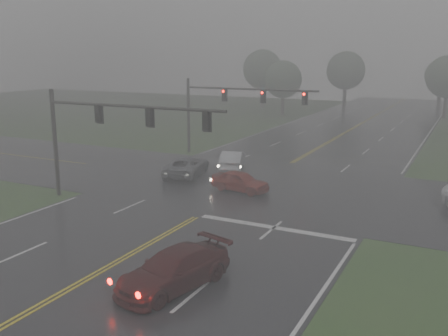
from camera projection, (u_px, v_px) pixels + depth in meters
The scene contains 14 objects.
main_road at pixel (241, 192), 32.85m from camera, with size 18.00×160.00×0.02m, color black.
cross_street at pixel (253, 185), 34.59m from camera, with size 120.00×14.00×0.02m, color black.
stop_bar at pixel (274, 228), 25.99m from camera, with size 8.50×0.50×0.01m, color silver.
sedan_maroon at pixel (174, 287), 19.35m from camera, with size 2.05×5.05×1.47m, color #3C0A0B.
sedan_red at pixel (240, 191), 33.03m from camera, with size 1.58×3.94×1.34m, color maroon.
sedan_silver at pixel (233, 170), 39.19m from camera, with size 1.59×4.57×1.51m, color #BABDC3.
car_grey at pixel (187, 176), 37.27m from camera, with size 2.39×5.18×1.44m, color #585A5F.
signal_gantry_near at pixel (101, 125), 29.47m from camera, with size 12.22×0.30×6.78m.
signal_gantry_far at pixel (226, 102), 43.72m from camera, with size 12.31×0.34×6.78m.
tree_nw_a at pixel (283, 79), 73.49m from camera, with size 5.50×5.50×8.07m.
tree_ne_a at pixel (448, 77), 70.03m from camera, with size 6.04×6.04×8.87m.
tree_n_mid at pixel (346, 71), 84.58m from camera, with size 6.48×6.48×9.51m.
tree_nw_b at pixel (262, 69), 84.54m from camera, with size 6.67×6.67×9.80m.
tree_n_far at pixel (441, 75), 86.43m from camera, with size 5.56×5.56×8.17m.
Camera 1 is at (13.29, -8.79, 8.80)m, focal length 40.00 mm.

